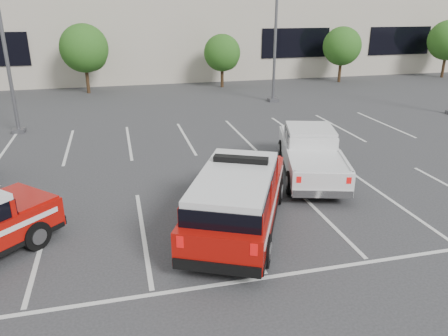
% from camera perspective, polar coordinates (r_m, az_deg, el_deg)
% --- Properties ---
extents(ground, '(120.00, 120.00, 0.00)m').
position_cam_1_polar(ground, '(13.01, 1.50, -7.15)').
color(ground, '#2E2E31').
rests_on(ground, ground).
extents(stall_markings, '(23.00, 15.00, 0.01)m').
position_cam_1_polar(stall_markings, '(17.01, -2.54, -0.26)').
color(stall_markings, silver).
rests_on(stall_markings, ground).
extents(convention_building, '(60.00, 16.99, 13.20)m').
position_cam_1_polar(convention_building, '(43.10, -10.16, 18.53)').
color(convention_building, '#BFB3A2').
rests_on(convention_building, ground).
extents(tree_mid_left, '(3.37, 3.37, 4.85)m').
position_cam_1_polar(tree_mid_left, '(33.32, -17.63, 14.49)').
color(tree_mid_left, '#3F2B19').
rests_on(tree_mid_left, ground).
extents(tree_mid_right, '(2.77, 2.77, 3.99)m').
position_cam_1_polar(tree_mid_right, '(34.32, -0.11, 14.66)').
color(tree_mid_right, '#3F2B19').
rests_on(tree_mid_right, ground).
extents(tree_right, '(3.07, 3.07, 4.42)m').
position_cam_1_polar(tree_right, '(37.95, 15.24, 14.95)').
color(tree_right, '#3F2B19').
rests_on(tree_right, ground).
extents(tree_far_right, '(3.37, 3.37, 4.85)m').
position_cam_1_polar(tree_far_right, '(43.62, 27.25, 14.47)').
color(tree_far_right, '#3F2B19').
rests_on(tree_far_right, ground).
extents(light_pole_left, '(0.90, 0.60, 10.24)m').
position_cam_1_polar(light_pole_left, '(23.61, -27.13, 16.36)').
color(light_pole_left, '#59595E').
rests_on(light_pole_left, ground).
extents(light_pole_mid, '(0.90, 0.60, 10.24)m').
position_cam_1_polar(light_pole_mid, '(28.93, 6.82, 18.75)').
color(light_pole_mid, '#59595E').
rests_on(light_pole_mid, ground).
extents(fire_chief_suv, '(4.37, 6.11, 2.03)m').
position_cam_1_polar(fire_chief_suv, '(12.32, 1.78, -4.52)').
color(fire_chief_suv, '#A00D07').
rests_on(fire_chief_suv, ground).
extents(white_pickup, '(3.46, 5.93, 1.72)m').
position_cam_1_polar(white_pickup, '(16.66, 11.21, 1.39)').
color(white_pickup, silver).
rests_on(white_pickup, ground).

